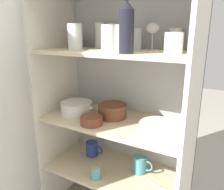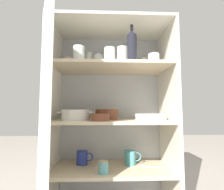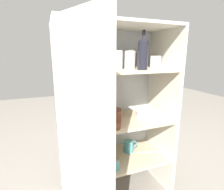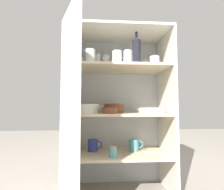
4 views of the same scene
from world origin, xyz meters
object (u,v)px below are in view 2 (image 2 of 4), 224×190
at_px(mixing_bowl_large, 107,114).
at_px(plate_stack_white, 151,117).
at_px(coffee_mug_primary, 82,158).
at_px(casserole_dish, 75,115).
at_px(wine_bottle, 132,45).
at_px(storage_jar, 103,167).
at_px(serving_bowl_small, 100,117).

bearing_deg(mixing_bowl_large, plate_stack_white, -11.04).
distance_m(mixing_bowl_large, coffee_mug_primary, 0.37).
bearing_deg(casserole_dish, plate_stack_white, -0.70).
relative_size(wine_bottle, storage_jar, 3.24).
bearing_deg(storage_jar, plate_stack_white, 15.73).
bearing_deg(casserole_dish, serving_bowl_small, -28.51).
xyz_separation_m(serving_bowl_small, coffee_mug_primary, (-0.13, 0.19, -0.30)).
relative_size(casserole_dish, coffee_mug_primary, 1.99).
bearing_deg(wine_bottle, mixing_bowl_large, 134.52).
relative_size(mixing_bowl_large, storage_jar, 2.13).
bearing_deg(wine_bottle, storage_jar, 175.91).
xyz_separation_m(serving_bowl_small, storage_jar, (0.02, -0.00, -0.31)).
bearing_deg(casserole_dish, wine_bottle, -16.45).
height_order(serving_bowl_small, coffee_mug_primary, serving_bowl_small).
relative_size(wine_bottle, coffee_mug_primary, 2.07).
xyz_separation_m(casserole_dish, coffee_mug_primary, (0.04, 0.09, -0.31)).
height_order(casserole_dish, coffee_mug_primary, casserole_dish).
distance_m(wine_bottle, serving_bowl_small, 0.52).
xyz_separation_m(plate_stack_white, serving_bowl_small, (-0.35, -0.09, 0.00)).
relative_size(coffee_mug_primary, storage_jar, 1.56).
bearing_deg(serving_bowl_small, storage_jar, -11.80).
relative_size(serving_bowl_small, casserole_dish, 0.50).
xyz_separation_m(mixing_bowl_large, casserole_dish, (-0.22, -0.05, -0.01)).
distance_m(wine_bottle, storage_jar, 0.81).
distance_m(wine_bottle, coffee_mug_primary, 0.87).
distance_m(serving_bowl_small, coffee_mug_primary, 0.38).
relative_size(wine_bottle, plate_stack_white, 1.17).
height_order(plate_stack_white, mixing_bowl_large, mixing_bowl_large).
relative_size(mixing_bowl_large, casserole_dish, 0.69).
bearing_deg(coffee_mug_primary, wine_bottle, -31.17).
relative_size(mixing_bowl_large, coffee_mug_primary, 1.36).
xyz_separation_m(wine_bottle, storage_jar, (-0.19, 0.01, -0.79)).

